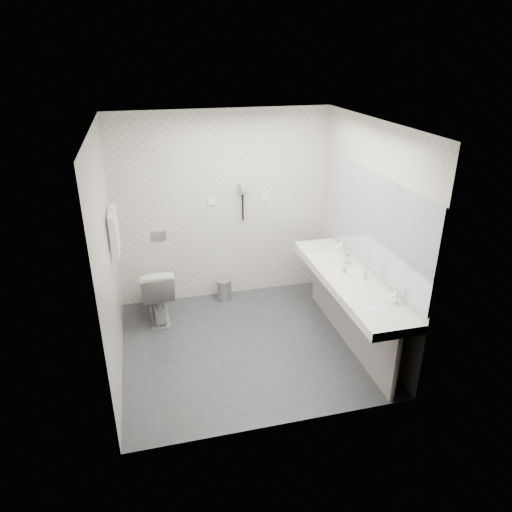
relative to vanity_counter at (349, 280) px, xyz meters
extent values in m
plane|color=#2E2F34|center=(-1.12, 0.20, -0.80)|extent=(2.80, 2.80, 0.00)
plane|color=silver|center=(-1.12, 0.20, 1.70)|extent=(2.80, 2.80, 0.00)
plane|color=beige|center=(-1.12, 1.50, 0.45)|extent=(2.80, 0.00, 2.80)
plane|color=beige|center=(-1.12, -1.10, 0.45)|extent=(2.80, 0.00, 2.80)
plane|color=beige|center=(-2.52, 0.20, 0.45)|extent=(0.00, 2.60, 2.60)
plane|color=beige|center=(0.27, 0.20, 0.45)|extent=(0.00, 2.60, 2.60)
cube|color=silver|center=(0.00, 0.00, 0.00)|extent=(0.55, 2.20, 0.10)
cube|color=gray|center=(0.02, 0.00, -0.42)|extent=(0.03, 2.15, 0.75)
cylinder|color=silver|center=(0.05, -1.04, -0.42)|extent=(0.06, 0.06, 0.75)
cylinder|color=silver|center=(0.05, 1.04, -0.42)|extent=(0.06, 0.06, 0.75)
cube|color=#B2BCC6|center=(0.26, 0.00, 0.65)|extent=(0.02, 2.20, 1.05)
ellipsoid|color=silver|center=(0.00, -0.65, 0.04)|extent=(0.40, 0.31, 0.05)
ellipsoid|color=silver|center=(0.00, 0.65, 0.04)|extent=(0.40, 0.31, 0.05)
cylinder|color=silver|center=(0.19, -0.65, 0.12)|extent=(0.04, 0.04, 0.15)
cylinder|color=silver|center=(0.19, 0.65, 0.12)|extent=(0.04, 0.04, 0.15)
imported|color=beige|center=(-0.02, 0.11, 0.10)|extent=(0.05, 0.05, 0.09)
imported|color=beige|center=(0.14, -0.09, 0.11)|extent=(0.06, 0.06, 0.13)
cylinder|color=silver|center=(0.12, 0.32, 0.11)|extent=(0.08, 0.08, 0.11)
imported|color=silver|center=(-2.08, 1.06, -0.43)|extent=(0.44, 0.74, 0.73)
cube|color=#B2B5BA|center=(-1.98, 1.49, 0.15)|extent=(0.18, 0.02, 0.12)
cylinder|color=#B2B5BA|center=(-1.18, 1.32, -0.66)|extent=(0.22, 0.22, 0.28)
cylinder|color=#B2B5BA|center=(-1.18, 1.32, -0.51)|extent=(0.20, 0.20, 0.02)
cylinder|color=silver|center=(-2.47, 0.75, 0.75)|extent=(0.02, 0.62, 0.02)
cube|color=silver|center=(-2.46, 0.61, 0.53)|extent=(0.07, 0.24, 0.48)
cube|color=silver|center=(-2.46, 0.89, 0.53)|extent=(0.07, 0.24, 0.48)
cube|color=#9D9CA2|center=(-0.88, 1.47, 0.70)|extent=(0.10, 0.04, 0.14)
cylinder|color=#9D9CA2|center=(-0.88, 1.40, 0.73)|extent=(0.08, 0.14, 0.08)
cylinder|color=black|center=(-0.88, 1.46, 0.45)|extent=(0.02, 0.02, 0.35)
cube|color=silver|center=(-1.27, 1.49, 0.55)|extent=(0.09, 0.02, 0.09)
cube|color=silver|center=(-0.57, 1.49, 0.55)|extent=(0.09, 0.02, 0.09)
camera|label=1|loc=(-2.12, -4.21, 2.37)|focal=32.73mm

